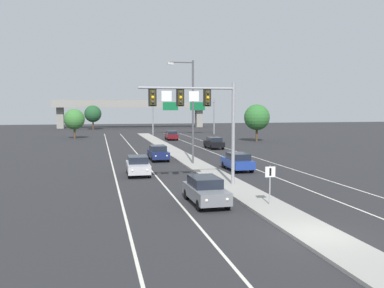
{
  "coord_description": "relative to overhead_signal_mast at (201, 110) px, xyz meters",
  "views": [
    {
      "loc": [
        -9.28,
        -16.27,
        5.62
      ],
      "look_at": [
        -3.2,
        10.9,
        3.2
      ],
      "focal_mm": 39.31,
      "sensor_mm": 36.0,
      "label": 1
    }
  ],
  "objects": [
    {
      "name": "ground_plane",
      "position": [
        2.3,
        -12.1,
        -5.48
      ],
      "size": [
        260.0,
        260.0,
        0.0
      ],
      "primitive_type": "plane",
      "color": "#28282B"
    },
    {
      "name": "lane_stripe_receding_center",
      "position": [
        7.0,
        12.9,
        -5.48
      ],
      "size": [
        0.14,
        100.0,
        0.01
      ],
      "primitive_type": "cube",
      "color": "silver",
      "rests_on": "ground"
    },
    {
      "name": "overhead_signal_mast",
      "position": [
        0.0,
        0.0,
        0.0
      ],
      "size": [
        6.81,
        0.44,
        7.2
      ],
      "color": "gray",
      "rests_on": "median_island"
    },
    {
      "name": "tree_far_left_c",
      "position": [
        -11.16,
        50.26,
        -1.98
      ],
      "size": [
        3.71,
        3.71,
        5.37
      ],
      "color": "#4C3823",
      "rests_on": "ground"
    },
    {
      "name": "street_lamp_median",
      "position": [
        1.85,
        11.64,
        0.31
      ],
      "size": [
        2.58,
        0.28,
        10.0
      ],
      "color": "#4C4C51",
      "rests_on": "median_island"
    },
    {
      "name": "car_oncoming_grey",
      "position": [
        -0.94,
        -4.98,
        -4.66
      ],
      "size": [
        1.9,
        4.5,
        1.58
      ],
      "color": "slate",
      "rests_on": "ground"
    },
    {
      "name": "median_sign_post",
      "position": [
        2.46,
        -6.42,
        -3.89
      ],
      "size": [
        0.6,
        0.1,
        2.2
      ],
      "color": "gray",
      "rests_on": "median_island"
    },
    {
      "name": "car_oncoming_navy",
      "position": [
        -0.79,
        15.84,
        -4.66
      ],
      "size": [
        1.85,
        4.48,
        1.58
      ],
      "color": "#141E4C",
      "rests_on": "ground"
    },
    {
      "name": "car_receding_darkred",
      "position": [
        5.42,
        43.46,
        -4.66
      ],
      "size": [
        1.92,
        4.51,
        1.58
      ],
      "color": "#5B0F14",
      "rests_on": "ground"
    },
    {
      "name": "highway_sign_gantry",
      "position": [
        10.5,
        57.37,
        0.68
      ],
      "size": [
        13.28,
        0.42,
        7.5
      ],
      "color": "gray",
      "rests_on": "ground"
    },
    {
      "name": "tree_far_right_c",
      "position": [
        18.58,
        36.86,
        -1.47
      ],
      "size": [
        4.25,
        4.25,
        6.15
      ],
      "color": "#4C3823",
      "rests_on": "ground"
    },
    {
      "name": "car_receding_black",
      "position": [
        8.49,
        26.92,
        -4.66
      ],
      "size": [
        1.88,
        4.49,
        1.58
      ],
      "color": "black",
      "rests_on": "ground"
    },
    {
      "name": "median_island",
      "position": [
        2.3,
        5.9,
        -5.4
      ],
      "size": [
        2.4,
        110.0,
        0.15
      ],
      "primitive_type": "cube",
      "color": "#9E9B93",
      "rests_on": "ground"
    },
    {
      "name": "car_oncoming_silver",
      "position": [
        -3.8,
        6.5,
        -4.66
      ],
      "size": [
        1.91,
        4.51,
        1.58
      ],
      "color": "#B7B7BC",
      "rests_on": "ground"
    },
    {
      "name": "lane_stripe_oncoming_center",
      "position": [
        -2.4,
        12.9,
        -5.48
      ],
      "size": [
        0.14,
        100.0,
        0.01
      ],
      "primitive_type": "cube",
      "color": "silver",
      "rests_on": "ground"
    },
    {
      "name": "car_receding_blue",
      "position": [
        5.13,
        7.11,
        -4.66
      ],
      "size": [
        1.85,
        4.48,
        1.58
      ],
      "color": "navy",
      "rests_on": "ground"
    },
    {
      "name": "overpass_bridge",
      "position": [
        2.3,
        89.81,
        0.3
      ],
      "size": [
        42.4,
        6.4,
        7.65
      ],
      "color": "gray",
      "rests_on": "ground"
    },
    {
      "name": "edge_stripe_right",
      "position": [
        10.3,
        12.9,
        -5.48
      ],
      "size": [
        0.14,
        100.0,
        0.01
      ],
      "primitive_type": "cube",
      "color": "silver",
      "rests_on": "ground"
    },
    {
      "name": "edge_stripe_left",
      "position": [
        -5.7,
        12.9,
        -5.48
      ],
      "size": [
        0.14,
        100.0,
        0.01
      ],
      "primitive_type": "cube",
      "color": "silver",
      "rests_on": "ground"
    },
    {
      "name": "tree_far_left_a",
      "position": [
        -8.23,
        81.44,
        -1.45
      ],
      "size": [
        4.27,
        4.27,
        6.17
      ],
      "color": "#4C3823",
      "rests_on": "ground"
    }
  ]
}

